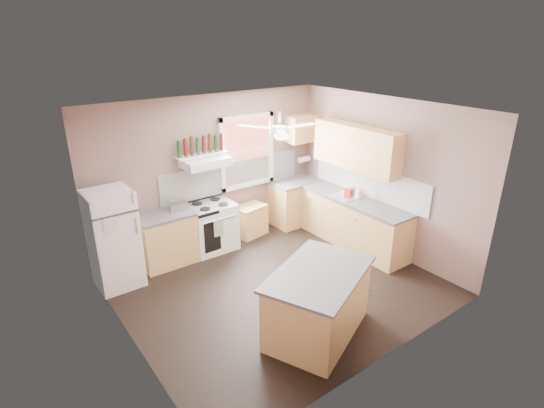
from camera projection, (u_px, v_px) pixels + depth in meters
floor at (278, 286)px, 6.58m from camera, size 4.50×4.50×0.00m
ceiling at (279, 110)px, 5.56m from camera, size 4.50×4.50×0.00m
wall_back at (210, 171)px, 7.58m from camera, size 4.50×0.05×2.70m
wall_right at (383, 176)px, 7.32m from camera, size 0.05×4.00×2.70m
wall_left at (120, 250)px, 4.82m from camera, size 0.05×4.00×2.70m
backsplash_back at (233, 176)px, 7.86m from camera, size 2.90×0.03×0.55m
backsplash_right at (368, 181)px, 7.59m from camera, size 0.03×2.60×0.55m
window_view at (246, 151)px, 7.86m from camera, size 1.00×0.02×1.20m
window_frame at (247, 152)px, 7.84m from camera, size 1.16×0.07×1.36m
refrigerator at (114, 239)px, 6.36m from camera, size 0.66×0.64×1.54m
base_cabinet_left at (167, 240)px, 7.10m from camera, size 0.90×0.60×0.86m
counter_left at (164, 215)px, 6.93m from camera, size 0.92×0.62×0.04m
toaster at (178, 205)px, 7.05m from camera, size 0.31×0.22×0.18m
stove at (212, 227)px, 7.57m from camera, size 0.81×0.65×0.86m
range_hood at (205, 162)px, 7.14m from camera, size 0.78×0.50×0.14m
bottle_shelf at (202, 155)px, 7.20m from camera, size 0.90×0.26×0.03m
cart at (251, 221)px, 8.13m from camera, size 0.65×0.49×0.59m
base_cabinet_corner at (296, 202)px, 8.64m from camera, size 1.00×0.60×0.86m
base_cabinet_right at (354, 223)px, 7.71m from camera, size 0.60×2.20×0.86m
counter_corner at (297, 182)px, 8.48m from camera, size 1.02×0.62×0.04m
counter_right at (355, 200)px, 7.54m from camera, size 0.62×2.22×0.04m
sink at (347, 196)px, 7.68m from camera, size 0.55×0.45×0.03m
faucet at (353, 190)px, 7.74m from camera, size 0.03×0.03×0.14m
upper_cabinet_right at (356, 147)px, 7.42m from camera, size 0.33×1.80×0.76m
upper_cabinet_corner at (301, 129)px, 8.30m from camera, size 0.60×0.33×0.52m
paper_towel at (304, 159)px, 8.63m from camera, size 0.26×0.12×0.12m
island at (318, 304)px, 5.42m from camera, size 1.66×1.40×0.86m
island_top at (319, 273)px, 5.25m from camera, size 1.77×1.51×0.04m
ceiling_fan_hub at (279, 129)px, 5.65m from camera, size 0.20×0.20×0.08m
soap_bottle at (359, 193)px, 7.50m from camera, size 0.12×0.12×0.23m
red_caddy at (350, 191)px, 7.75m from camera, size 0.20×0.15×0.10m
wine_bottles at (201, 146)px, 7.14m from camera, size 0.86×0.06×0.31m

